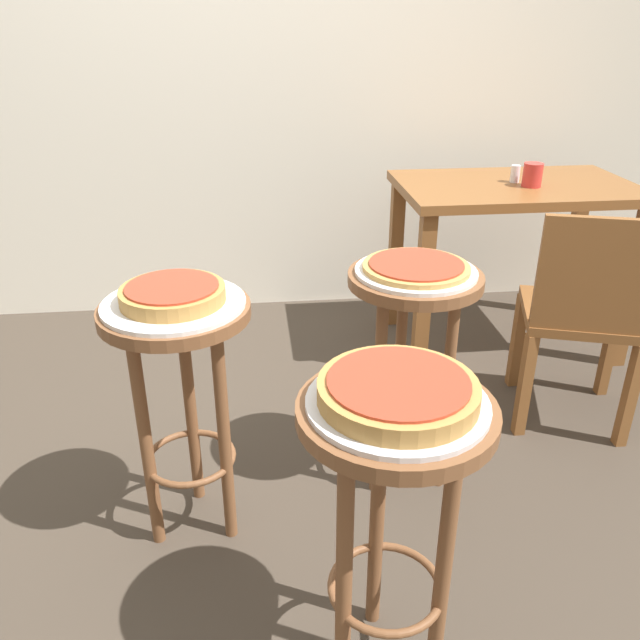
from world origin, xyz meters
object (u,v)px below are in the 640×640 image
object	(u,v)px
pizza_foreground	(398,391)
pizza_leftside	(416,266)
pizza_middle	(173,294)
dining_table	(513,213)
cup_near_edge	(533,175)
serving_plate_leftside	(416,272)
stool_middle	(181,369)
stool_leftside	(412,331)
stool_foreground	(392,482)
serving_plate_middle	(174,304)
serving_plate_foreground	(397,403)
wooden_chair	(584,312)
condiment_shaker	(515,174)

from	to	relation	value
pizza_foreground	pizza_leftside	world-z (taller)	pizza_foreground
pizza_middle	dining_table	xyz separation A→B (m)	(1.37, 1.08, -0.14)
cup_near_edge	serving_plate_leftside	bearing A→B (deg)	-129.73
stool_middle	stool_leftside	world-z (taller)	same
stool_foreground	cup_near_edge	distance (m)	1.82
pizza_foreground	dining_table	xyz separation A→B (m)	(0.89, 1.61, -0.14)
serving_plate_middle	cup_near_edge	size ratio (longest dim) A/B	3.85
serving_plate_leftside	serving_plate_foreground	bearing A→B (deg)	-106.95
stool_foreground	pizza_middle	world-z (taller)	pizza_middle
wooden_chair	stool_leftside	bearing A→B (deg)	-160.87
serving_plate_foreground	pizza_foreground	xyz separation A→B (m)	(0.00, -0.00, 0.03)
serving_plate_foreground	condiment_shaker	world-z (taller)	condiment_shaker
serving_plate_foreground	serving_plate_leftside	distance (m)	0.72
dining_table	cup_near_edge	distance (m)	0.20
dining_table	serving_plate_leftside	bearing A→B (deg)	-126.37
cup_near_edge	stool_foreground	bearing A→B (deg)	-120.82
pizza_middle	stool_leftside	world-z (taller)	pizza_middle
stool_foreground	stool_middle	distance (m)	0.72
serving_plate_leftside	pizza_foreground	bearing A→B (deg)	-106.95
serving_plate_leftside	pizza_middle	bearing A→B (deg)	-167.27
pizza_foreground	wooden_chair	distance (m)	1.33
condiment_shaker	wooden_chair	distance (m)	0.78
pizza_middle	stool_leftside	size ratio (longest dim) A/B	0.37
cup_near_edge	condiment_shaker	xyz separation A→B (m)	(-0.04, 0.08, -0.01)
serving_plate_middle	pizza_middle	distance (m)	0.03
pizza_middle	stool_middle	bearing A→B (deg)	36.87
serving_plate_leftside	cup_near_edge	distance (m)	1.12
serving_plate_middle	wooden_chair	distance (m)	1.47
cup_near_edge	stool_leftside	bearing A→B (deg)	-129.73
stool_foreground	serving_plate_foreground	bearing A→B (deg)	90.00
dining_table	condiment_shaker	distance (m)	0.17
stool_foreground	stool_middle	xyz separation A→B (m)	(-0.48, 0.53, 0.00)
pizza_leftside	condiment_shaker	xyz separation A→B (m)	(0.67, 0.94, 0.04)
stool_leftside	condiment_shaker	size ratio (longest dim) A/B	10.09
serving_plate_middle	dining_table	size ratio (longest dim) A/B	0.37
pizza_foreground	serving_plate_leftside	xyz separation A→B (m)	(0.21, 0.69, -0.03)
serving_plate_leftside	condiment_shaker	world-z (taller)	condiment_shaker
wooden_chair	pizza_leftside	bearing A→B (deg)	-160.87
serving_plate_middle	dining_table	distance (m)	1.74
stool_middle	serving_plate_middle	xyz separation A→B (m)	(-0.00, -0.00, 0.20)
serving_plate_middle	stool_leftside	size ratio (longest dim) A/B	0.51
serving_plate_foreground	pizza_middle	bearing A→B (deg)	132.04
serving_plate_leftside	wooden_chair	size ratio (longest dim) A/B	0.43
serving_plate_foreground	cup_near_edge	distance (m)	1.80
serving_plate_foreground	pizza_middle	xyz separation A→B (m)	(-0.48, 0.53, 0.03)
serving_plate_foreground	serving_plate_middle	size ratio (longest dim) A/B	0.96
stool_middle	dining_table	xyz separation A→B (m)	(1.37, 1.08, 0.09)
stool_middle	condiment_shaker	bearing A→B (deg)	38.81
serving_plate_middle	pizza_leftside	bearing A→B (deg)	12.73
pizza_foreground	serving_plate_leftside	distance (m)	0.72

